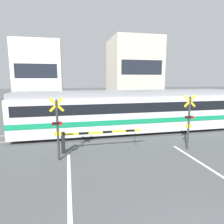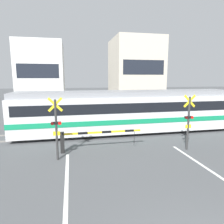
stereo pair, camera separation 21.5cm
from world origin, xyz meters
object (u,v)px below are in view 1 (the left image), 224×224
(commuter_train, at_px, (128,110))
(crossing_barrier_near, at_px, (86,137))
(crossing_barrier_far, at_px, (127,114))
(crossing_signal_right, at_px, (189,120))
(crossing_signal_left, at_px, (58,126))
(pedestrian, at_px, (95,109))

(commuter_train, height_order, crossing_barrier_near, commuter_train)
(commuter_train, height_order, crossing_barrier_far, commuter_train)
(crossing_barrier_far, relative_size, crossing_signal_right, 1.44)
(crossing_signal_right, bearing_deg, crossing_signal_left, 180.00)
(crossing_signal_right, height_order, pedestrian, crossing_signal_right)
(crossing_barrier_far, relative_size, crossing_signal_left, 1.44)
(crossing_barrier_near, distance_m, crossing_barrier_far, 7.33)
(crossing_barrier_near, relative_size, crossing_signal_right, 1.44)
(crossing_barrier_near, xyz_separation_m, crossing_signal_right, (5.48, -0.87, 0.87))
(crossing_barrier_near, height_order, crossing_signal_left, crossing_signal_left)
(crossing_barrier_far, bearing_deg, crossing_signal_left, -128.28)
(crossing_barrier_near, bearing_deg, pedestrian, 79.30)
(commuter_train, bearing_deg, crossing_signal_left, -138.78)
(crossing_barrier_near, relative_size, crossing_barrier_far, 1.00)
(crossing_barrier_far, xyz_separation_m, pedestrian, (-2.40, 2.93, 0.10))
(crossing_barrier_near, xyz_separation_m, crossing_barrier_far, (4.10, 6.07, 0.00))
(commuter_train, xyz_separation_m, crossing_barrier_near, (-3.36, -3.28, -0.81))
(commuter_train, relative_size, crossing_barrier_near, 3.60)
(crossing_barrier_far, bearing_deg, pedestrian, 129.30)
(crossing_signal_right, bearing_deg, commuter_train, 117.00)
(crossing_signal_left, bearing_deg, commuter_train, 41.22)
(crossing_signal_left, bearing_deg, pedestrian, 72.66)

